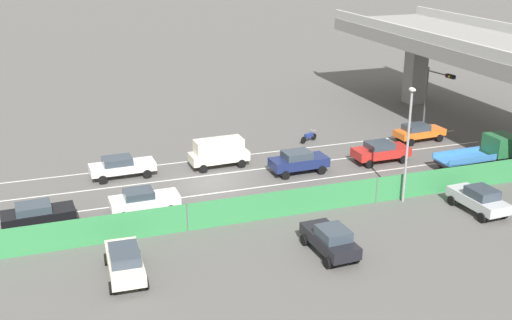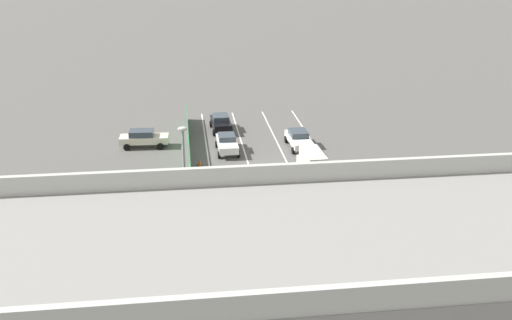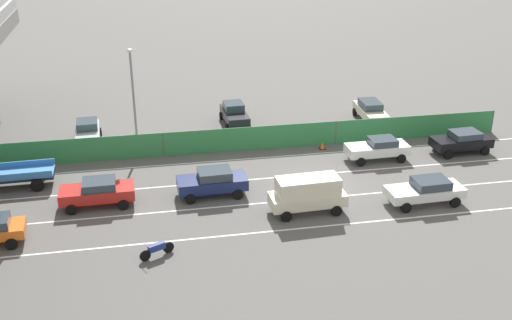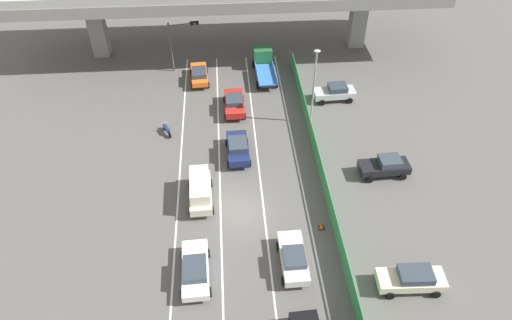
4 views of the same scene
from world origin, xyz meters
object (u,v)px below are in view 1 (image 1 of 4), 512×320
Objects in this scene: car_taxi_orange at (419,132)px; street_lamp at (408,135)px; car_sedan_navy at (298,161)px; traffic_cone at (204,218)px; car_sedan_black at (37,214)px; car_hatchback_white at (121,166)px; parked_sedan_cream at (125,261)px; parked_wagon_silver at (479,199)px; flatbed_truck_blue at (488,151)px; motorcycle at (309,137)px; traffic_light at (435,88)px; car_sedan_white at (144,200)px; car_sedan_red at (381,151)px; car_van_cream at (219,151)px; parked_sedan_dark at (330,239)px.

street_lamp reaches higher than car_taxi_orange.
car_sedan_navy is 10.68m from traffic_cone.
car_sedan_black is 23.66m from street_lamp.
traffic_cone is at bearing 21.46° from car_hatchback_white.
traffic_cone is at bearing 132.13° from parked_sedan_cream.
car_sedan_navy is at bearing -141.74° from parked_wagon_silver.
parked_sedan_cream is 1.06× the size of parked_wagon_silver.
parked_wagon_silver is 7.55× the size of traffic_cone.
car_hatchback_white is 1.09× the size of car_sedan_navy.
parked_wagon_silver is (6.80, -6.07, -0.32)m from flatbed_truck_blue.
flatbed_truck_blue is at bearing 46.30° from motorcycle.
flatbed_truck_blue is 9.39m from traffic_light.
car_sedan_white is 0.96× the size of parked_sedan_cream.
flatbed_truck_blue is 1.49× the size of parked_wagon_silver.
parked_wagon_silver is at bearing 6.49° from car_sedan_red.
car_van_cream is at bearing 158.34° from traffic_cone.
street_lamp is at bearing 84.39° from traffic_cone.
motorcycle is at bearing 114.03° from car_sedan_black.
traffic_light reaches higher than car_sedan_navy.
traffic_light is (-1.93, 27.79, 3.14)m from car_hatchback_white.
traffic_light is 26.89m from traffic_cone.
traffic_cone is at bearing -83.96° from flatbed_truck_blue.
car_taxi_orange is 0.97× the size of parked_sedan_cream.
car_sedan_white is 7.73× the size of traffic_cone.
parked_sedan_dark is 10.01m from street_lamp.
parked_sedan_dark is (8.99, 8.81, 0.05)m from car_sedan_white.
car_sedan_navy is at bearing 123.89° from traffic_cone.
flatbed_truck_blue is (7.07, 1.51, 0.38)m from car_taxi_orange.
car_sedan_red is at bearing 26.50° from motorcycle.
parked_sedan_dark reaches higher than car_sedan_red.
parked_sedan_cream is (7.67, -2.30, 0.04)m from car_sedan_white.
street_lamp is (12.67, -10.74, 0.66)m from traffic_light.
parked_wagon_silver is at bearing 70.93° from car_sedan_white.
parked_sedan_cream is 34.02m from traffic_light.
car_sedan_white is at bearing -90.42° from flatbed_truck_blue.
car_sedan_black is at bearing -63.52° from car_van_cream.
car_sedan_navy is (-3.31, 12.11, 0.06)m from car_sedan_white.
motorcycle is (-6.51, 3.73, -0.48)m from car_sedan_navy.
traffic_light reaches higher than car_sedan_black.
car_sedan_navy reaches higher than traffic_cone.
parked_wagon_silver is (-0.67, 22.54, 0.00)m from parked_sedan_cream.
car_sedan_black is (3.42, -18.54, -0.04)m from car_sedan_navy.
car_sedan_white is 12.55m from car_sedan_navy.
parked_wagon_silver reaches higher than motorcycle.
parked_sedan_cream is (10.97, -14.41, -0.02)m from car_sedan_navy.
parked_sedan_dark is (18.80, -7.02, 0.47)m from motorcycle.
parked_wagon_silver is at bearing -24.36° from traffic_light.
car_sedan_white is at bearing 3.76° from car_hatchback_white.
car_hatchback_white is at bearing -105.49° from car_sedan_navy.
parked_wagon_silver reaches higher than car_taxi_orange.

